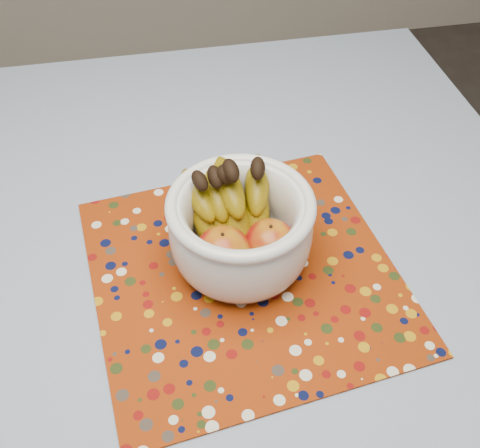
# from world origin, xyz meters

# --- Properties ---
(table) EXTENTS (1.20, 1.20, 0.75)m
(table) POSITION_xyz_m (0.00, 0.00, 0.67)
(table) COLOR brown
(table) RESTS_ON ground
(tablecloth) EXTENTS (1.32, 1.32, 0.01)m
(tablecloth) POSITION_xyz_m (0.00, 0.00, 0.76)
(tablecloth) COLOR slate
(tablecloth) RESTS_ON table
(placemat) EXTENTS (0.50, 0.50, 0.00)m
(placemat) POSITION_xyz_m (0.11, -0.02, 0.76)
(placemat) COLOR maroon
(placemat) RESTS_ON tablecloth
(fruit_bowl) EXTENTS (0.21, 0.22, 0.17)m
(fruit_bowl) POSITION_xyz_m (0.11, 0.02, 0.84)
(fruit_bowl) COLOR silver
(fruit_bowl) RESTS_ON placemat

